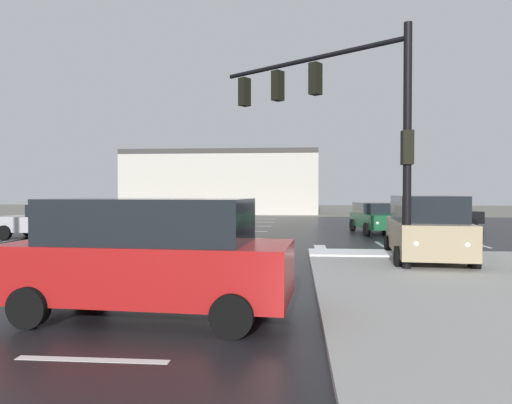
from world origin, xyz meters
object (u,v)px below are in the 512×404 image
object	(u,v)px
suv_tan	(426,227)
sedan_green	(376,217)
sedan_silver	(51,221)
sedan_black	(437,214)
suv_red	(150,254)
traffic_signal_mast	(338,108)

from	to	relation	value
suv_tan	sedan_green	world-z (taller)	suv_tan
sedan_silver	sedan_black	size ratio (longest dim) A/B	1.00
sedan_silver	suv_tan	world-z (taller)	suv_tan
sedan_green	sedan_black	bearing A→B (deg)	125.86
suv_red	suv_tan	size ratio (longest dim) A/B	0.99
sedan_black	sedan_green	distance (m)	5.63
sedan_silver	sedan_black	bearing A→B (deg)	-154.06
sedan_green	traffic_signal_mast	bearing A→B (deg)	-20.74
sedan_black	suv_red	size ratio (longest dim) A/B	0.93
sedan_silver	sedan_green	bearing A→B (deg)	-160.85
sedan_silver	suv_red	bearing A→B (deg)	127.59
traffic_signal_mast	suv_red	size ratio (longest dim) A/B	1.31
traffic_signal_mast	sedan_silver	xyz separation A→B (m)	(-12.50, 6.88, -3.78)
sedan_silver	suv_red	xyz separation A→B (m)	(8.79, -13.00, 0.24)
suv_tan	traffic_signal_mast	bearing A→B (deg)	-68.71
traffic_signal_mast	sedan_black	world-z (taller)	traffic_signal_mast
traffic_signal_mast	suv_tan	size ratio (longest dim) A/B	1.30
traffic_signal_mast	sedan_silver	world-z (taller)	traffic_signal_mast
sedan_black	suv_tan	distance (m)	14.85
suv_red	sedan_green	bearing A→B (deg)	-106.93
sedan_silver	suv_tan	size ratio (longest dim) A/B	0.93
sedan_black	suv_red	distance (m)	23.68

